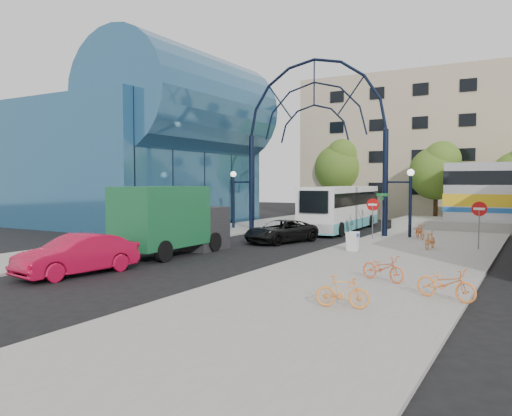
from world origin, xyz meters
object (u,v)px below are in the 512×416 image
Objects in this scene: tree_north_a at (438,170)px; bike_near_b at (430,240)px; street_name_sign at (382,206)px; bike_far_a at (383,268)px; stop_sign at (373,208)px; black_suv at (281,231)px; bike_near_a at (420,231)px; red_sedan at (77,255)px; bike_far_b at (342,292)px; sandwich_board at (353,239)px; tree_north_b at (341,165)px; city_bus at (342,208)px; do_not_enter_sign at (479,214)px; bike_far_c at (446,283)px; gateway_arch at (314,110)px; green_truck at (173,220)px.

bike_near_b is (2.68, -17.06, -4.02)m from tree_north_a.
street_name_sign is 1.59× the size of bike_far_a.
stop_sign is 0.51× the size of black_suv.
bike_near_a is (1.23, -12.51, -3.99)m from tree_north_a.
red_sedan is 10.87m from bike_far_b.
stop_sign is 0.74m from street_name_sign.
bike_near_a is at bearing 76.74° from sandwich_board.
tree_north_b is at bearing 99.08° from bike_near_a.
bike_near_a reaches higher than bike_far_a.
bike_near_a is at bearing -84.38° from tree_north_a.
city_bus is at bearing -121.41° from tree_north_a.
sandwich_board reaches higher than bike_far_b.
do_not_enter_sign is 12.61m from bike_far_c.
tree_north_a is at bearing 107.03° from do_not_enter_sign.
black_suv is 12.48m from bike_far_a.
bike_far_c is at bearing -70.26° from bike_near_b.
bike_near_a is 16.45m from bike_far_c.
stop_sign is at bearing 162.12° from do_not_enter_sign.
do_not_enter_sign is at bearing 11.31° from bike_far_a.
gateway_arch is 22.51m from bike_far_b.
sandwich_board is at bearing -86.54° from street_name_sign.
street_name_sign is at bearing 175.58° from bike_near_a.
tree_north_b is (-9.08, 17.33, 3.14)m from street_name_sign.
gateway_arch is 13.98m from tree_north_a.
street_name_sign is (0.40, 0.60, 0.14)m from stop_sign.
bike_far_b is at bearing -72.44° from sandwich_board.
bike_far_c is (2.60, -11.40, 0.03)m from bike_near_b.
red_sedan is at bearing -99.83° from city_bus.
black_suv is at bearing -171.05° from do_not_enter_sign.
do_not_enter_sign is at bearing 19.98° from bike_far_c.
sandwich_board is 7.47m from bike_far_a.
bike_near_a is (6.99, 5.09, -0.06)m from black_suv.
bike_near_a is (2.15, 0.81, -1.52)m from street_name_sign.
green_truck reaches higher than stop_sign.
bike_near_b is at bearing 23.14° from bike_far_a.
tree_north_a reaches higher than street_name_sign.
green_truck is 6.21m from red_sedan.
tree_north_a is at bearing 84.58° from stop_sign.
green_truck is (-13.09, -8.68, -0.28)m from do_not_enter_sign.
bike_far_b is at bearing 154.72° from bike_far_c.
stop_sign reaches higher than bike_far_a.
stop_sign reaches higher than bike_near_b.
do_not_enter_sign is at bearing -24.16° from street_name_sign.
red_sedan is 3.17× the size of bike_far_b.
tree_north_b is 0.67× the size of city_bus.
bike_far_b is at bearing -81.97° from bike_near_b.
gateway_arch is 7.30× the size of bike_near_a.
stop_sign reaches higher than bike_far_c.
tree_north_a is 1.47× the size of red_sedan.
red_sedan is (-12.80, -14.82, -1.19)m from do_not_enter_sign.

